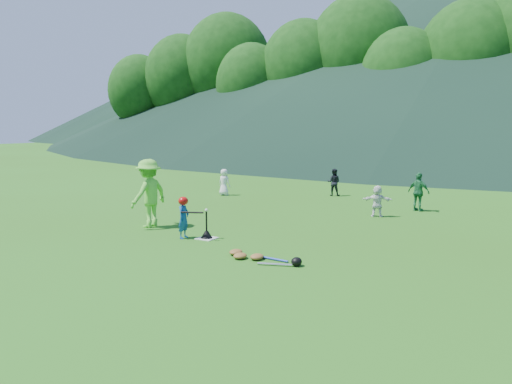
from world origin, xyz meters
TOP-DOWN VIEW (x-y plane):
  - ground at (0.00, 0.00)m, footprint 120.00×120.00m
  - home_plate at (0.00, 0.00)m, footprint 0.45×0.45m
  - baseball at (0.00, 0.00)m, footprint 0.08×0.08m
  - batter_child at (-0.54, -0.24)m, footprint 0.29×0.41m
  - adult_coach at (-2.27, 0.40)m, footprint 0.78×1.27m
  - fielder_a at (-3.92, 6.67)m, footprint 0.54×0.37m
  - fielder_b at (-0.01, 8.77)m, footprint 0.61×0.52m
  - fielder_c at (3.75, 6.84)m, footprint 0.81×0.51m
  - fielder_d at (2.85, 5.14)m, footprint 0.97×0.55m
  - batting_tee at (0.00, 0.00)m, footprint 0.30×0.30m
  - batter_gear at (-0.52, -0.24)m, footprint 0.73×0.27m
  - equipment_pile at (2.09, -1.07)m, footprint 1.80×0.63m
  - outfield_fence at (0.00, 28.00)m, footprint 70.07×0.08m
  - tree_line at (0.20, 33.83)m, footprint 70.04×11.40m
  - distant_hills at (-7.63, 81.81)m, footprint 155.00×140.00m

SIDE VIEW (x-z plane):
  - ground at x=0.00m, z-range 0.00..0.00m
  - home_plate at x=0.00m, z-range 0.00..0.02m
  - equipment_pile at x=2.09m, z-range -0.03..0.16m
  - batting_tee at x=0.00m, z-range -0.21..0.47m
  - fielder_d at x=2.85m, z-range 0.00..0.99m
  - batter_child at x=-0.54m, z-range 0.00..1.04m
  - fielder_a at x=-3.92m, z-range 0.00..1.07m
  - fielder_b at x=-0.01m, z-range 0.00..1.10m
  - fielder_c at x=3.75m, z-range 0.00..1.29m
  - outfield_fence at x=0.00m, z-range 0.03..1.36m
  - baseball at x=0.00m, z-range 0.70..0.78m
  - batter_gear at x=-0.52m, z-range 0.74..1.14m
  - adult_coach at x=-2.27m, z-range 0.00..1.92m
  - tree_line at x=0.20m, z-range 0.80..15.62m
  - distant_hills at x=-7.63m, z-range -1.02..30.98m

